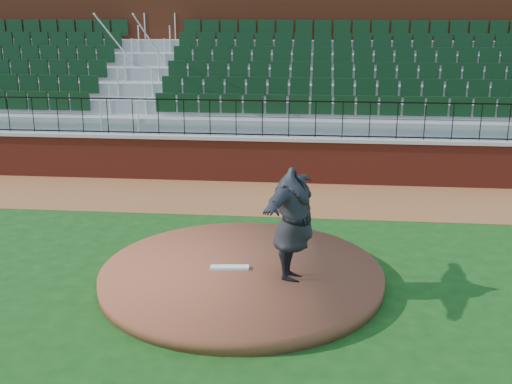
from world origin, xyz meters
TOP-DOWN VIEW (x-y plane):
  - ground at (0.00, 0.00)m, footprint 90.00×90.00m
  - warning_track at (0.00, 5.40)m, footprint 34.00×3.20m
  - field_wall at (0.00, 7.00)m, footprint 34.00×0.35m
  - wall_cap at (0.00, 7.00)m, footprint 34.00×0.45m
  - wall_railing at (0.00, 7.00)m, footprint 34.00×0.05m
  - seating_stands at (0.00, 9.72)m, footprint 34.00×5.10m
  - concourse_wall at (0.00, 12.52)m, footprint 34.00×0.50m
  - pitchers_mound at (-0.13, 0.17)m, footprint 5.05×5.05m
  - pitching_rubber at (-0.34, 0.16)m, footprint 0.70×0.24m
  - pitcher at (0.79, -0.15)m, footprint 1.16×2.52m

SIDE VIEW (x-z plane):
  - ground at x=0.00m, z-range 0.00..0.00m
  - warning_track at x=0.00m, z-range 0.00..0.01m
  - pitchers_mound at x=-0.13m, z-range 0.00..0.25m
  - pitching_rubber at x=-0.34m, z-range 0.25..0.30m
  - field_wall at x=0.00m, z-range 0.00..1.20m
  - pitcher at x=0.79m, z-range 0.25..2.23m
  - wall_cap at x=0.00m, z-range 1.20..1.30m
  - wall_railing at x=0.00m, z-range 1.30..2.30m
  - seating_stands at x=0.00m, z-range 0.00..4.60m
  - concourse_wall at x=0.00m, z-range 0.00..5.50m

